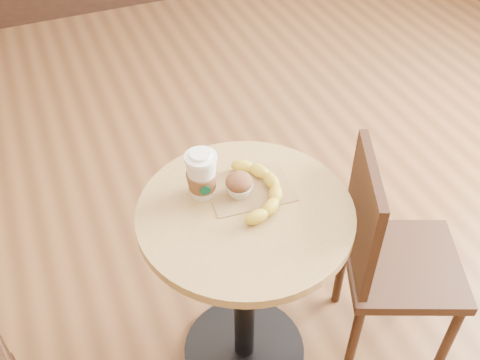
{
  "coord_description": "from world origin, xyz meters",
  "views": [
    {
      "loc": [
        -0.35,
        -1.07,
        1.87
      ],
      "look_at": [
        0.08,
        -0.03,
        0.83
      ],
      "focal_mm": 42.0,
      "sensor_mm": 36.0,
      "label": 1
    }
  ],
  "objects_px": {
    "banana": "(258,188)",
    "coffee_cup": "(202,176)",
    "muffin": "(239,185)",
    "cafe_table": "(245,267)",
    "chair_right": "(388,256)"
  },
  "relations": [
    {
      "from": "banana",
      "to": "coffee_cup",
      "type": "bearing_deg",
      "value": 174.98
    },
    {
      "from": "coffee_cup",
      "to": "banana",
      "type": "relative_size",
      "value": 0.54
    },
    {
      "from": "coffee_cup",
      "to": "muffin",
      "type": "xyz_separation_m",
      "value": [
        0.1,
        -0.04,
        -0.03
      ]
    },
    {
      "from": "coffee_cup",
      "to": "banana",
      "type": "height_order",
      "value": "coffee_cup"
    },
    {
      "from": "cafe_table",
      "to": "muffin",
      "type": "relative_size",
      "value": 9.39
    },
    {
      "from": "coffee_cup",
      "to": "muffin",
      "type": "distance_m",
      "value": 0.11
    },
    {
      "from": "cafe_table",
      "to": "muffin",
      "type": "distance_m",
      "value": 0.3
    },
    {
      "from": "chair_right",
      "to": "coffee_cup",
      "type": "bearing_deg",
      "value": 91.17
    },
    {
      "from": "muffin",
      "to": "banana",
      "type": "bearing_deg",
      "value": -19.03
    },
    {
      "from": "coffee_cup",
      "to": "cafe_table",
      "type": "bearing_deg",
      "value": -43.4
    },
    {
      "from": "coffee_cup",
      "to": "banana",
      "type": "distance_m",
      "value": 0.16
    },
    {
      "from": "coffee_cup",
      "to": "banana",
      "type": "bearing_deg",
      "value": -15.12
    },
    {
      "from": "coffee_cup",
      "to": "muffin",
      "type": "relative_size",
      "value": 1.89
    },
    {
      "from": "muffin",
      "to": "coffee_cup",
      "type": "bearing_deg",
      "value": 155.75
    },
    {
      "from": "banana",
      "to": "cafe_table",
      "type": "bearing_deg",
      "value": -123.31
    }
  ]
}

